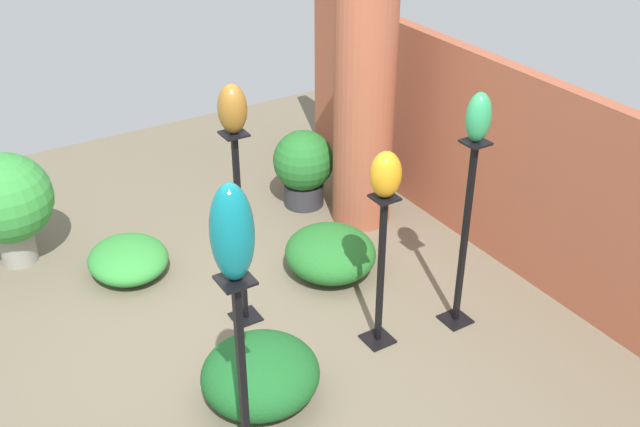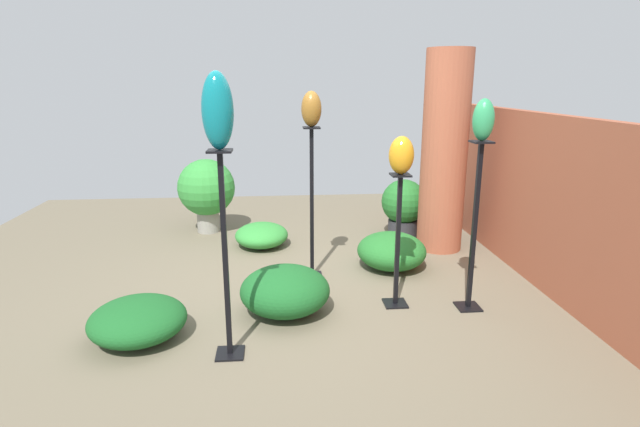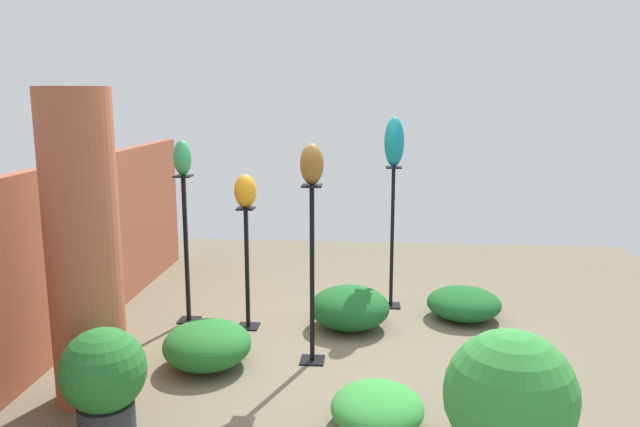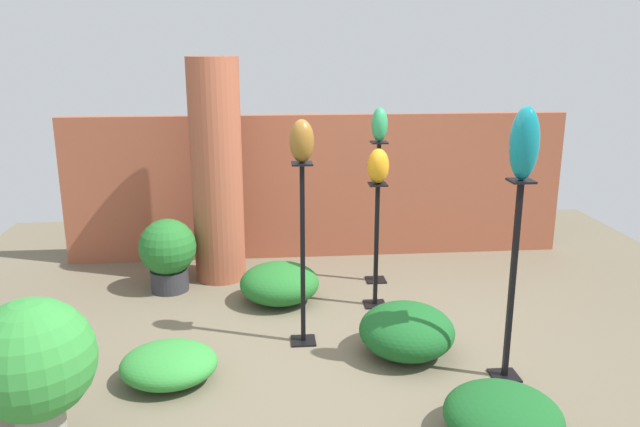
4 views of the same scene
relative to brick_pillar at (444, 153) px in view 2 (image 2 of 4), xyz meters
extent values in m
plane|color=#6B604C|center=(1.08, -1.66, -1.13)|extent=(8.00, 8.00, 0.00)
cube|color=#9E5138|center=(1.08, 0.62, -0.32)|extent=(5.60, 0.12, 1.62)
cylinder|color=#9E5138|center=(0.00, 0.00, 0.00)|extent=(0.51, 0.51, 2.25)
cube|color=black|center=(0.76, -1.55, -1.12)|extent=(0.20, 0.20, 0.01)
cube|color=black|center=(0.76, -1.55, -0.38)|extent=(0.04, 0.04, 1.49)
cube|color=black|center=(0.76, -1.55, 0.36)|extent=(0.16, 0.16, 0.02)
cube|color=black|center=(1.60, -0.25, -1.12)|extent=(0.20, 0.20, 0.01)
cube|color=black|center=(1.60, -0.25, -0.40)|extent=(0.04, 0.04, 1.45)
cube|color=black|center=(1.60, -0.25, 0.31)|extent=(0.16, 0.16, 0.02)
cube|color=black|center=(1.48, -0.86, -1.12)|extent=(0.20, 0.20, 0.01)
cube|color=black|center=(1.48, -0.86, -0.54)|extent=(0.04, 0.04, 1.17)
cube|color=black|center=(1.48, -0.86, 0.03)|extent=(0.16, 0.16, 0.02)
cube|color=black|center=(2.20, -2.24, -1.12)|extent=(0.20, 0.20, 0.01)
cube|color=black|center=(2.20, -2.24, -0.39)|extent=(0.04, 0.04, 1.48)
cube|color=black|center=(2.20, -2.24, 0.35)|extent=(0.16, 0.16, 0.02)
ellipsoid|color=brown|center=(0.76, -1.55, 0.53)|extent=(0.19, 0.19, 0.33)
ellipsoid|color=#2D9356|center=(1.60, -0.25, 0.49)|extent=(0.16, 0.17, 0.33)
ellipsoid|color=orange|center=(1.48, -0.86, 0.20)|extent=(0.19, 0.21, 0.31)
ellipsoid|color=#0F727A|center=(2.20, -2.24, 0.60)|extent=(0.20, 0.20, 0.49)
cylinder|color=#2D2D33|center=(-0.48, -0.31, -1.02)|extent=(0.37, 0.37, 0.21)
sphere|color=#236B28|center=(-0.48, -0.31, -0.68)|extent=(0.56, 0.56, 0.56)
cylinder|color=gray|center=(-0.90, -2.79, -0.99)|extent=(0.28, 0.28, 0.28)
sphere|color=#338C38|center=(-0.90, -2.79, -0.54)|extent=(0.73, 0.73, 0.73)
ellipsoid|color=#236B28|center=(0.59, -0.70, -0.94)|extent=(0.75, 0.72, 0.37)
ellipsoid|color=#338C38|center=(-0.24, -2.08, -0.99)|extent=(0.70, 0.63, 0.27)
ellipsoid|color=#195923|center=(1.90, -2.96, -0.97)|extent=(0.73, 0.73, 0.30)
ellipsoid|color=#195923|center=(1.55, -1.83, -0.93)|extent=(0.74, 0.76, 0.40)
camera|label=1|loc=(4.78, -3.38, 2.34)|focal=42.00mm
camera|label=2|loc=(5.45, -1.87, 0.78)|focal=28.00mm
camera|label=3|loc=(-4.11, -2.01, 1.08)|focal=35.00mm
camera|label=4|loc=(0.47, -6.21, 1.23)|focal=35.00mm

